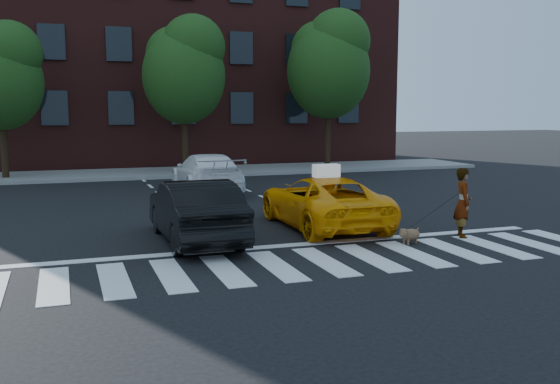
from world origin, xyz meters
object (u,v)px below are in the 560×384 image
tree_right (329,60)px  woman (463,203)px  white_suv (207,173)px  tree_mid (184,66)px  taxi (323,202)px  tree_left (1,72)px  dog (409,234)px  black_sedan (195,211)px

tree_right → woman: (-3.58, -15.90, -4.45)m
tree_right → white_suv: size_ratio=1.62×
tree_mid → taxi: 14.29m
tree_left → white_suv: size_ratio=1.36×
dog → black_sedan: bearing=137.1°
tree_mid → taxi: bearing=-86.4°
taxi → dog: 2.73m
white_suv → woman: (3.85, -9.80, 0.12)m
black_sedan → white_suv: (2.10, 8.22, -0.01)m
taxi → tree_mid: bearing=-85.9°
taxi → tree_right: bearing=-113.8°
tree_right → black_sedan: 17.79m
black_sedan → woman: woman is taller
tree_left → tree_right: bearing=-0.0°
tree_mid → dog: tree_mid is taller
white_suv → tree_left: bearing=-40.6°
dog → tree_right: bearing=51.8°
tree_mid → woman: size_ratio=4.37×
taxi → black_sedan: (-3.40, -0.69, 0.06)m
taxi → dog: taxi is taller
tree_mid → tree_right: size_ratio=0.92×
tree_left → tree_mid: tree_mid is taller
tree_mid → tree_right: tree_right is taller
taxi → woman: bearing=138.8°
taxi → black_sedan: bearing=11.9°
taxi → woman: size_ratio=2.86×
black_sedan → tree_left: bearing=-71.3°
tree_mid → taxi: size_ratio=1.53×
black_sedan → taxi: bearing=-168.9°
tree_mid → black_sedan: (-2.53, -14.31, -4.15)m
tree_right → dog: (-5.13, -16.13, -5.05)m
tree_mid → dog: (1.87, -16.13, -4.64)m
tree_left → white_suv: (7.07, -6.09, -3.75)m
tree_left → woman: bearing=-55.5°
tree_mid → tree_right: 7.01m
tree_mid → dog: bearing=-83.4°
woman → dog: woman is taller
white_suv → black_sedan: bearing=75.9°
black_sedan → dog: black_sedan is taller
tree_right → black_sedan: size_ratio=1.80×
tree_right → dog: tree_right is taller
taxi → white_suv: bearing=-79.8°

